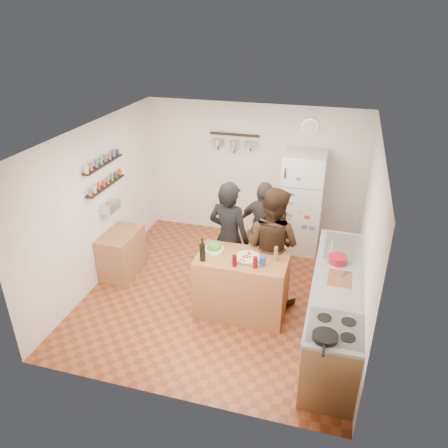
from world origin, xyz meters
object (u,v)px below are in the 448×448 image
(wall_clock, at_px, (310,127))
(skillet, at_px, (325,337))
(prep_island, at_px, (242,285))
(salad_bowl, at_px, (214,250))
(person_center, at_px, (272,246))
(counter_run, at_px, (336,309))
(salt_canister, at_px, (262,261))
(person_left, at_px, (229,238))
(person_back, at_px, (264,229))
(pepper_mill, at_px, (276,255))
(side_table, at_px, (122,253))
(fridge, at_px, (302,203))
(wine_bottle, at_px, (203,252))
(red_bowl, at_px, (338,259))

(wall_clock, bearing_deg, skillet, -80.26)
(prep_island, xyz_separation_m, salad_bowl, (-0.42, 0.05, 0.48))
(person_center, distance_m, counter_run, 1.27)
(salad_bowl, distance_m, salt_canister, 0.74)
(prep_island, bearing_deg, salad_bowl, 173.21)
(person_left, xyz_separation_m, counter_run, (1.63, -0.68, -0.45))
(person_back, bearing_deg, skillet, 135.69)
(person_left, xyz_separation_m, skillet, (1.53, -1.84, 0.04))
(prep_island, distance_m, pepper_mill, 0.70)
(prep_island, bearing_deg, side_table, 167.74)
(counter_run, bearing_deg, wall_clock, 105.92)
(salad_bowl, distance_m, fridge, 2.27)
(person_left, bearing_deg, wine_bottle, 89.70)
(person_back, bearing_deg, salad_bowl, 85.79)
(salad_bowl, relative_size, counter_run, 0.10)
(red_bowl, distance_m, side_table, 3.45)
(salad_bowl, xyz_separation_m, wall_clock, (0.98, 2.38, 1.21))
(counter_run, xyz_separation_m, red_bowl, (-0.05, 0.40, 0.52))
(counter_run, distance_m, red_bowl, 0.66)
(person_left, bearing_deg, fridge, -104.78)
(counter_run, height_order, skillet, skillet)
(red_bowl, bearing_deg, fridge, 110.22)
(skillet, bearing_deg, counter_run, 85.06)
(pepper_mill, distance_m, person_center, 0.44)
(skillet, distance_m, fridge, 3.52)
(person_center, bearing_deg, pepper_mill, 127.78)
(salt_canister, bearing_deg, wine_bottle, -172.87)
(salad_bowl, xyz_separation_m, counter_run, (1.73, -0.25, -0.49))
(salad_bowl, relative_size, salt_canister, 2.10)
(person_left, relative_size, fridge, 1.00)
(person_center, bearing_deg, salad_bowl, 49.26)
(fridge, bearing_deg, counter_run, -71.94)
(salad_bowl, height_order, counter_run, salad_bowl)
(pepper_mill, bearing_deg, salt_canister, -131.42)
(pepper_mill, xyz_separation_m, counter_run, (0.86, -0.25, -0.55))
(person_back, xyz_separation_m, fridge, (0.48, 0.99, 0.10))
(counter_run, bearing_deg, salt_canister, 175.43)
(person_left, distance_m, red_bowl, 1.61)
(red_bowl, bearing_deg, skillet, -91.84)
(person_left, relative_size, side_table, 2.26)
(prep_island, bearing_deg, salt_canister, -21.80)
(salt_canister, relative_size, person_back, 0.08)
(red_bowl, bearing_deg, person_left, 169.88)
(prep_island, bearing_deg, red_bowl, 8.96)
(pepper_mill, xyz_separation_m, person_back, (-0.37, 1.06, -0.20))
(salad_bowl, bearing_deg, wall_clock, 67.62)
(fridge, bearing_deg, wall_clock, 90.00)
(person_center, xyz_separation_m, fridge, (0.24, 1.64, 0.00))
(person_back, distance_m, counter_run, 1.83)
(person_center, bearing_deg, side_table, 20.46)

